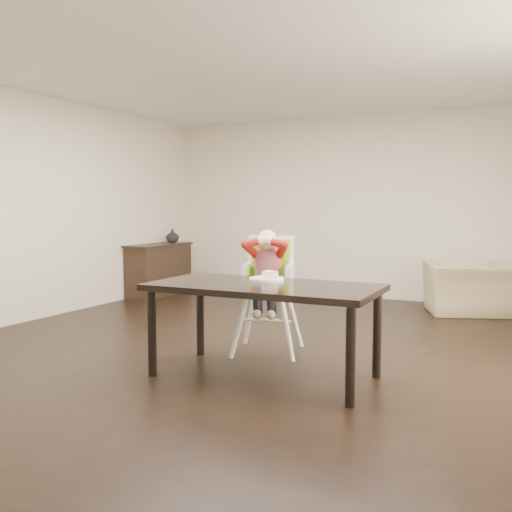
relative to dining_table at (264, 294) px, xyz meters
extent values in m
plane|color=black|center=(-0.47, 0.77, -0.67)|extent=(7.00, 7.00, 0.00)
cube|color=beige|center=(-0.47, 4.27, 0.68)|extent=(6.00, 0.02, 2.70)
cube|color=beige|center=(-3.47, 0.77, 0.68)|extent=(0.02, 7.00, 2.70)
cube|color=white|center=(-0.47, 0.77, 2.03)|extent=(6.00, 7.00, 0.02)
cube|color=black|center=(0.00, 0.00, 0.05)|extent=(1.80, 0.90, 0.05)
cylinder|color=black|center=(-0.82, -0.37, -0.32)|extent=(0.07, 0.07, 0.70)
cylinder|color=black|center=(0.82, -0.37, -0.32)|extent=(0.07, 0.07, 0.70)
cylinder|color=black|center=(-0.82, 0.37, -0.32)|extent=(0.07, 0.07, 0.70)
cylinder|color=black|center=(0.82, 0.37, -0.32)|extent=(0.07, 0.07, 0.70)
cylinder|color=white|center=(-0.46, 0.45, -0.37)|extent=(0.05, 0.05, 0.61)
cylinder|color=white|center=(-0.03, 0.56, -0.37)|extent=(0.05, 0.05, 0.61)
cylinder|color=white|center=(-0.56, 0.88, -0.37)|extent=(0.05, 0.05, 0.61)
cylinder|color=white|center=(-0.14, 0.98, -0.37)|extent=(0.05, 0.05, 0.61)
cube|color=white|center=(-0.30, 0.72, -0.06)|extent=(0.51, 0.48, 0.05)
cube|color=#7FC018|center=(-0.30, 0.72, -0.02)|extent=(0.41, 0.40, 0.03)
cube|color=white|center=(-0.34, 0.88, 0.19)|extent=(0.44, 0.16, 0.46)
cube|color=#7FC018|center=(-0.33, 0.85, 0.18)|extent=(0.36, 0.11, 0.41)
cube|color=black|center=(-0.38, 0.75, 0.18)|extent=(0.08, 0.20, 0.02)
cube|color=black|center=(-0.24, 0.79, 0.18)|extent=(0.08, 0.20, 0.02)
cylinder|color=red|center=(-0.30, 0.72, 0.14)|extent=(0.30, 0.30, 0.29)
sphere|color=beige|center=(-0.29, 0.70, 0.38)|extent=(0.24, 0.24, 0.20)
ellipsoid|color=brown|center=(-0.30, 0.72, 0.40)|extent=(0.24, 0.23, 0.15)
sphere|color=beige|center=(-0.30, 0.59, 0.38)|extent=(0.10, 0.10, 0.09)
sphere|color=beige|center=(-0.23, 0.60, 0.38)|extent=(0.10, 0.10, 0.09)
cylinder|color=white|center=(-0.06, 0.18, 0.09)|extent=(0.32, 0.32, 0.02)
torus|color=white|center=(-0.06, 0.18, 0.10)|extent=(0.32, 0.32, 0.01)
imported|color=tan|center=(1.19, 3.57, -0.24)|extent=(1.15, 0.94, 0.87)
cube|color=black|center=(-3.25, 3.14, -0.29)|extent=(0.40, 1.20, 0.76)
cube|color=black|center=(-3.25, 3.14, 0.10)|extent=(0.44, 1.26, 0.03)
imported|color=#99999E|center=(-3.25, 3.52, 0.22)|extent=(0.28, 0.28, 0.21)
camera|label=1|loc=(1.89, -4.06, 0.69)|focal=40.00mm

